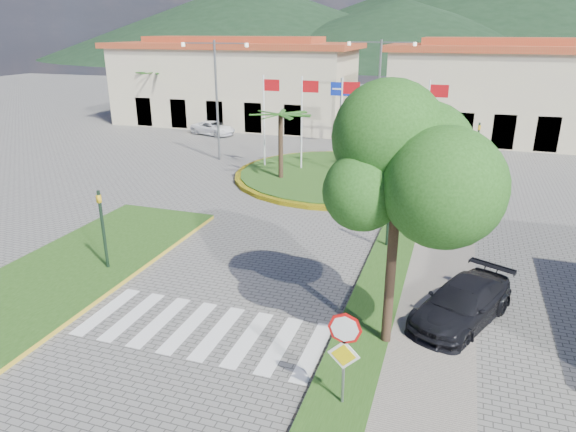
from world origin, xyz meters
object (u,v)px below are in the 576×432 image
(stop_sign, at_px, (344,346))
(car_side_right, at_px, (462,303))
(car_dark_a, at_px, (284,125))
(roundabout_island, at_px, (337,175))
(white_van, at_px, (213,128))
(car_dark_b, at_px, (437,134))
(deciduous_tree, at_px, (398,173))

(stop_sign, bearing_deg, car_side_right, 62.41)
(car_dark_a, bearing_deg, roundabout_island, -143.08)
(car_dark_a, bearing_deg, white_van, 125.35)
(stop_sign, xyz_separation_m, car_dark_b, (0.24, 33.00, -1.11))
(deciduous_tree, xyz_separation_m, white_van, (-18.97, 27.04, -4.60))
(roundabout_island, bearing_deg, car_side_right, -63.35)
(deciduous_tree, distance_m, white_van, 33.35)
(deciduous_tree, height_order, white_van, deciduous_tree)
(deciduous_tree, bearing_deg, stop_sign, -101.18)
(car_side_right, bearing_deg, car_dark_b, 119.50)
(car_dark_a, xyz_separation_m, car_side_right, (15.53, -28.16, 0.03))
(white_van, distance_m, car_side_right, 32.68)
(roundabout_island, height_order, car_side_right, roundabout_island)
(deciduous_tree, xyz_separation_m, car_side_right, (2.03, 2.00, -4.52))
(deciduous_tree, height_order, car_dark_a, deciduous_tree)
(stop_sign, height_order, deciduous_tree, deciduous_tree)
(car_dark_a, xyz_separation_m, car_dark_b, (13.14, -0.21, 0.06))
(stop_sign, xyz_separation_m, white_van, (-18.37, 30.08, -1.22))
(roundabout_island, bearing_deg, car_dark_b, 68.38)
(roundabout_island, relative_size, car_dark_a, 3.48)
(stop_sign, height_order, car_dark_b, stop_sign)
(car_dark_b, bearing_deg, car_side_right, 166.95)
(roundabout_island, bearing_deg, stop_sign, -76.27)
(deciduous_tree, distance_m, car_dark_a, 33.36)
(deciduous_tree, distance_m, car_side_right, 5.35)
(white_van, xyz_separation_m, car_side_right, (21.00, -25.04, 0.08))
(stop_sign, distance_m, deciduous_tree, 4.59)
(car_dark_b, xyz_separation_m, car_side_right, (2.39, -27.96, -0.03))
(roundabout_island, relative_size, deciduous_tree, 1.87)
(car_dark_a, relative_size, car_dark_b, 0.88)
(deciduous_tree, height_order, car_dark_b, deciduous_tree)
(roundabout_island, xyz_separation_m, white_van, (-13.47, 10.04, 0.40))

